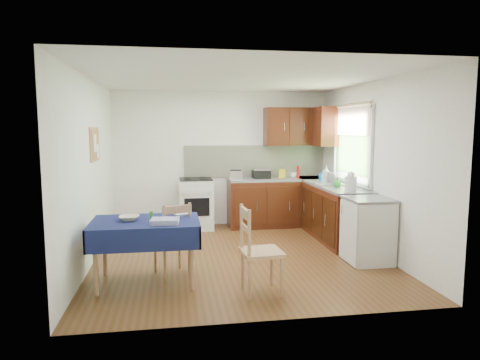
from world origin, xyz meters
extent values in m
plane|color=#4A3113|center=(0.00, 0.00, 0.00)|extent=(4.20, 4.20, 0.00)
cube|color=silver|center=(0.00, 0.00, 2.50)|extent=(4.00, 4.20, 0.02)
cube|color=white|center=(0.00, 2.10, 1.25)|extent=(4.00, 0.02, 2.50)
cube|color=white|center=(0.00, -2.10, 1.25)|extent=(4.00, 0.02, 2.50)
cube|color=white|center=(-2.00, 0.00, 1.25)|extent=(0.02, 4.20, 2.50)
cube|color=white|center=(2.00, 0.00, 1.25)|extent=(0.02, 4.20, 2.50)
cube|color=#331609|center=(1.05, 1.80, 0.43)|extent=(1.90, 0.60, 0.86)
cube|color=#331609|center=(1.70, 0.65, 0.43)|extent=(0.60, 1.70, 0.86)
cube|color=slate|center=(1.05, 1.80, 0.88)|extent=(1.90, 0.60, 0.04)
cube|color=slate|center=(1.70, 0.65, 0.88)|extent=(0.60, 1.70, 0.04)
cube|color=slate|center=(1.70, 1.80, 0.88)|extent=(0.60, 0.60, 0.04)
cube|color=#EBE5C7|center=(0.65, 2.08, 1.20)|extent=(2.70, 0.02, 0.60)
cube|color=#331609|center=(1.40, 1.93, 1.85)|extent=(1.20, 0.35, 0.70)
cube|color=#331609|center=(1.82, 1.50, 1.85)|extent=(0.35, 0.50, 0.70)
cube|color=silver|center=(-0.50, 1.80, 0.45)|extent=(0.60, 0.60, 0.90)
cube|color=black|center=(-0.50, 1.80, 0.91)|extent=(0.58, 0.58, 0.02)
cube|color=black|center=(-0.50, 1.50, 0.45)|extent=(0.44, 0.01, 0.32)
cube|color=#355E26|center=(1.99, 0.70, 1.50)|extent=(0.01, 1.40, 0.85)
cube|color=silver|center=(1.97, 0.70, 2.15)|extent=(0.04, 1.48, 0.06)
cube|color=silver|center=(1.97, 0.70, 0.95)|extent=(0.04, 1.48, 0.06)
cube|color=#C7AF8A|center=(1.96, 0.70, 1.93)|extent=(0.02, 1.36, 0.44)
cube|color=silver|center=(1.70, -0.55, 0.42)|extent=(0.55, 0.58, 0.85)
cube|color=slate|center=(1.70, -0.55, 0.87)|extent=(0.58, 0.60, 0.03)
cube|color=#A47C52|center=(-1.98, 0.30, 1.60)|extent=(0.02, 0.62, 0.47)
cube|color=#9C5E41|center=(-1.96, 0.30, 1.60)|extent=(0.01, 0.56, 0.41)
cube|color=white|center=(-1.95, 0.22, 1.62)|extent=(0.00, 0.18, 0.24)
cube|color=white|center=(-1.95, 0.42, 1.50)|extent=(0.00, 0.15, 0.20)
cube|color=#111A44|center=(-1.23, -0.88, 0.74)|extent=(1.20, 0.80, 0.03)
cube|color=#111A44|center=(-1.23, -1.29, 0.62)|extent=(1.24, 0.02, 0.26)
cube|color=#111A44|center=(-1.23, -0.47, 0.62)|extent=(1.24, 0.02, 0.26)
cube|color=#111A44|center=(-1.85, -0.88, 0.62)|extent=(0.02, 0.84, 0.26)
cube|color=#111A44|center=(-0.62, -0.88, 0.62)|extent=(0.02, 0.84, 0.26)
cylinder|color=#A47C52|center=(-1.76, -1.20, 0.36)|extent=(0.05, 0.05, 0.72)
cylinder|color=#A47C52|center=(-0.71, -1.20, 0.36)|extent=(0.05, 0.05, 0.72)
cylinder|color=#A47C52|center=(-1.76, -0.56, 0.36)|extent=(0.05, 0.05, 0.72)
cylinder|color=#A47C52|center=(-0.71, -0.56, 0.36)|extent=(0.05, 0.05, 0.72)
cube|color=#A47C52|center=(-0.93, -0.62, 0.44)|extent=(0.53, 0.53, 0.04)
cube|color=#A47C52|center=(-0.86, -0.79, 0.77)|extent=(0.35, 0.16, 0.29)
cylinder|color=#A47C52|center=(-0.84, -0.41, 0.22)|extent=(0.03, 0.03, 0.44)
cylinder|color=#A47C52|center=(-1.14, -0.53, 0.22)|extent=(0.03, 0.03, 0.44)
cylinder|color=#A47C52|center=(-0.72, -0.72, 0.22)|extent=(0.03, 0.03, 0.44)
cylinder|color=#A47C52|center=(-1.02, -0.84, 0.22)|extent=(0.03, 0.03, 0.44)
cube|color=#A47C52|center=(0.04, -1.40, 0.46)|extent=(0.46, 0.46, 0.04)
cube|color=#A47C52|center=(-0.14, -1.42, 0.83)|extent=(0.06, 0.39, 0.31)
cylinder|color=#A47C52|center=(0.23, -1.57, 0.23)|extent=(0.04, 0.04, 0.46)
cylinder|color=#A47C52|center=(0.21, -1.22, 0.23)|extent=(0.04, 0.04, 0.46)
cylinder|color=#A47C52|center=(-0.12, -1.59, 0.23)|extent=(0.04, 0.04, 0.46)
cylinder|color=#A47C52|center=(-0.15, -1.24, 0.23)|extent=(0.04, 0.04, 0.46)
cube|color=silver|center=(0.22, 1.72, 0.98)|extent=(0.23, 0.14, 0.16)
cube|color=black|center=(0.22, 1.72, 1.07)|extent=(0.19, 0.02, 0.02)
cube|color=black|center=(0.71, 1.80, 0.97)|extent=(0.32, 0.27, 0.15)
cube|color=silver|center=(0.71, 1.80, 1.07)|extent=(0.32, 0.27, 0.03)
cylinder|color=red|center=(1.37, 1.66, 1.02)|extent=(0.05, 0.05, 0.23)
cube|color=gold|center=(1.11, 1.86, 0.98)|extent=(0.12, 0.08, 0.16)
cube|color=gray|center=(1.65, 0.72, 0.91)|extent=(0.45, 0.34, 0.02)
cylinder|color=silver|center=(1.65, 0.72, 1.01)|extent=(0.06, 0.21, 0.21)
cylinder|color=silver|center=(1.67, 0.01, 1.01)|extent=(0.17, 0.17, 0.22)
sphere|color=silver|center=(1.67, 0.01, 1.14)|extent=(0.11, 0.11, 0.11)
imported|color=white|center=(1.32, 1.75, 0.95)|extent=(0.15, 0.15, 0.10)
imported|color=silver|center=(1.61, 0.87, 1.05)|extent=(0.16, 0.16, 0.30)
imported|color=#2074BE|center=(1.67, 1.20, 1.00)|extent=(0.10, 0.10, 0.20)
imported|color=#258A2C|center=(1.64, 0.43, 0.98)|extent=(0.12, 0.12, 0.15)
imported|color=beige|center=(-1.42, -0.86, 0.78)|extent=(0.24, 0.24, 0.06)
imported|color=white|center=(-0.92, -0.60, 0.76)|extent=(0.27, 0.30, 0.02)
cylinder|color=green|center=(-1.16, -0.83, 0.80)|extent=(0.05, 0.05, 0.09)
cube|color=navy|center=(-1.01, -1.08, 0.78)|extent=(0.34, 0.28, 0.06)
camera|label=1|loc=(-0.91, -5.88, 1.82)|focal=32.00mm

